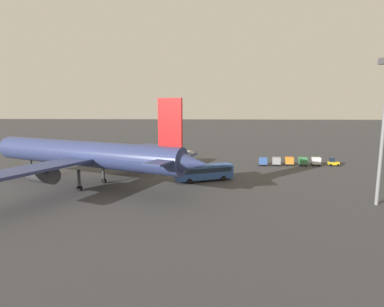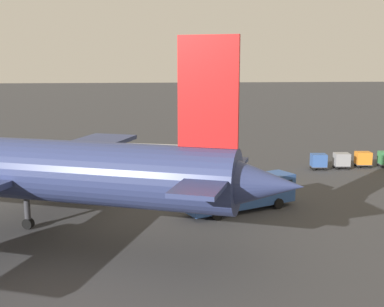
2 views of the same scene
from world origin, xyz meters
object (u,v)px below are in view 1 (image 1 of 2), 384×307
at_px(airplane, 85,154).
at_px(cargo_cart_blue, 263,161).
at_px(cargo_cart_grey, 276,161).
at_px(shuttle_bus_far, 204,171).
at_px(baggage_tug, 333,162).
at_px(worker_person, 192,155).
at_px(cargo_cart_green, 303,161).
at_px(cargo_cart_orange, 289,161).
at_px(shuttle_bus_near, 167,155).
at_px(cargo_cart_white, 316,161).

distance_m(airplane, cargo_cart_blue, 41.02).
bearing_deg(cargo_cart_blue, cargo_cart_grey, -176.43).
height_order(shuttle_bus_far, cargo_cart_blue, shuttle_bus_far).
bearing_deg(cargo_cart_blue, airplane, 31.58).
distance_m(baggage_tug, cargo_cart_blue, 16.80).
xyz_separation_m(worker_person, cargo_cart_blue, (-17.81, 10.76, 0.32)).
bearing_deg(worker_person, airplane, 62.21).
xyz_separation_m(baggage_tug, cargo_cart_grey, (13.59, 0.68, 0.25)).
bearing_deg(worker_person, cargo_cart_green, 159.62).
xyz_separation_m(baggage_tug, cargo_cart_orange, (10.40, 0.16, 0.25)).
xyz_separation_m(airplane, worker_person, (-16.92, -32.11, -4.85)).
xyz_separation_m(airplane, cargo_cart_orange, (-41.12, -22.07, -4.53)).
bearing_deg(shuttle_bus_far, cargo_cart_blue, -153.62).
distance_m(shuttle_bus_near, cargo_cart_orange, 30.55).
bearing_deg(cargo_cart_green, cargo_cart_blue, 3.49).
xyz_separation_m(shuttle_bus_near, cargo_cart_green, (-33.59, 3.07, -0.68)).
bearing_deg(shuttle_bus_near, shuttle_bus_far, 135.38).
xyz_separation_m(cargo_cart_green, cargo_cart_orange, (3.19, -0.13, 0.00)).
xyz_separation_m(cargo_cart_green, cargo_cart_blue, (9.57, 0.58, 0.00)).
bearing_deg(cargo_cart_grey, cargo_cart_green, -176.54).
relative_size(cargo_cart_white, cargo_cart_orange, 1.00).
bearing_deg(cargo_cart_green, cargo_cart_grey, 3.46).
height_order(shuttle_bus_far, baggage_tug, shuttle_bus_far).
relative_size(worker_person, cargo_cart_grey, 0.80).
relative_size(airplane, cargo_cart_blue, 20.95).
distance_m(baggage_tug, cargo_cart_green, 7.22).
height_order(shuttle_bus_near, worker_person, shuttle_bus_near).
bearing_deg(cargo_cart_green, worker_person, -20.38).
height_order(baggage_tug, cargo_cart_white, baggage_tug).
height_order(baggage_tug, worker_person, baggage_tug).
distance_m(shuttle_bus_near, worker_person, 9.48).
bearing_deg(airplane, cargo_cart_green, -131.44).
bearing_deg(shuttle_bus_far, cargo_cart_orange, -163.22).
height_order(cargo_cart_white, cargo_cart_blue, same).
bearing_deg(baggage_tug, shuttle_bus_far, 33.68).
xyz_separation_m(shuttle_bus_near, cargo_cart_white, (-36.78, 2.92, -0.68)).
bearing_deg(cargo_cart_blue, cargo_cart_white, -176.70).
xyz_separation_m(worker_person, cargo_cart_white, (-30.57, 10.02, 0.32)).
distance_m(airplane, cargo_cart_green, 49.65).
bearing_deg(cargo_cart_white, cargo_cart_orange, 0.16).
height_order(baggage_tug, cargo_cart_blue, baggage_tug).
bearing_deg(cargo_cart_grey, shuttle_bus_far, 44.08).
relative_size(airplane, cargo_cart_orange, 20.95).
relative_size(baggage_tug, cargo_cart_green, 1.14).
relative_size(baggage_tug, cargo_cart_grey, 1.14).
distance_m(shuttle_bus_far, baggage_tug, 35.07).
xyz_separation_m(baggage_tug, cargo_cart_green, (7.21, 0.29, 0.25)).
bearing_deg(cargo_cart_orange, cargo_cart_green, 177.60).
bearing_deg(airplane, cargo_cart_blue, -126.20).
relative_size(worker_person, cargo_cart_blue, 0.80).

